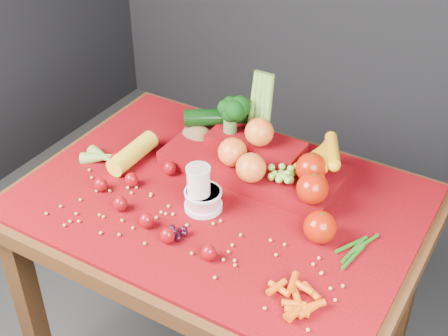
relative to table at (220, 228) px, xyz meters
The scene contains 12 objects.
table is the anchor object (origin of this frame).
red_cloth 0.10m from the table, ahead, with size 1.05×0.75×0.01m, color maroon.
milk_glass 0.20m from the table, 106.28° to the right, with size 0.06×0.06×0.14m.
yogurt_bowl 0.15m from the table, 105.68° to the right, with size 0.10×0.10×0.06m.
strawberry_scatter 0.24m from the table, 140.91° to the right, with size 0.48×0.28×0.05m.
dark_grape_cluster 0.23m from the table, 95.86° to the right, with size 0.06×0.05×0.03m, color black, non-canonical shape.
soybean_scatter 0.23m from the table, 90.00° to the right, with size 0.84×0.24×0.01m, color #A88548, non-canonical shape.
corn_ear 0.38m from the table, behind, with size 0.19×0.23×0.06m.
potato 0.30m from the table, 135.86° to the left, with size 0.11×0.08×0.07m, color brown.
baby_carrot_pile 0.43m from the table, 36.34° to the right, with size 0.17×0.17×0.03m, color #CD4807, non-canonical shape.
green_bean_pile 0.41m from the table, ahead, with size 0.14×0.12×0.01m, color #1D5112, non-canonical shape.
produce_mound 0.23m from the table, 71.68° to the left, with size 0.59×0.39×0.27m.
Camera 1 is at (0.69, -1.15, 1.81)m, focal length 50.00 mm.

